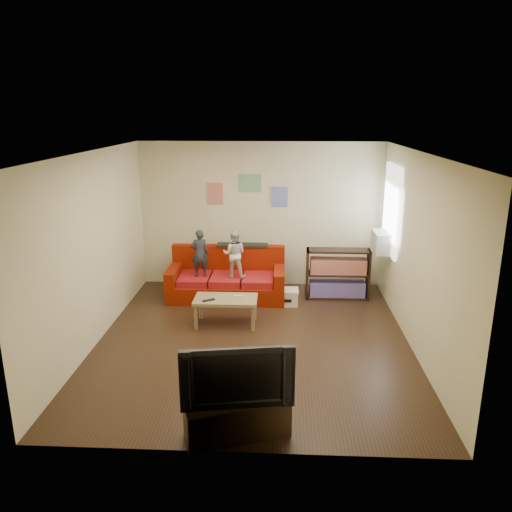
{
  "coord_description": "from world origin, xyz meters",
  "views": [
    {
      "loc": [
        0.37,
        -6.65,
        3.22
      ],
      "look_at": [
        0.0,
        0.8,
        1.05
      ],
      "focal_mm": 35.0,
      "sensor_mm": 36.0,
      "label": 1
    }
  ],
  "objects_px": {
    "television": "(237,373)",
    "sofa": "(227,280)",
    "bookshelf": "(337,276)",
    "coffee_table": "(226,302)",
    "file_box": "(286,297)",
    "child_a": "(200,253)",
    "child_b": "(234,254)",
    "tv_stand": "(237,419)"
  },
  "relations": [
    {
      "from": "child_a",
      "to": "television",
      "type": "bearing_deg",
      "value": 92.36
    },
    {
      "from": "child_b",
      "to": "file_box",
      "type": "distance_m",
      "value": 1.17
    },
    {
      "from": "child_a",
      "to": "television",
      "type": "xyz_separation_m",
      "value": [
        0.98,
        -3.84,
        -0.13
      ]
    },
    {
      "from": "sofa",
      "to": "coffee_table",
      "type": "height_order",
      "value": "sofa"
    },
    {
      "from": "child_a",
      "to": "tv_stand",
      "type": "xyz_separation_m",
      "value": [
        0.98,
        -3.84,
        -0.65
      ]
    },
    {
      "from": "sofa",
      "to": "tv_stand",
      "type": "height_order",
      "value": "sofa"
    },
    {
      "from": "child_b",
      "to": "coffee_table",
      "type": "height_order",
      "value": "child_b"
    },
    {
      "from": "coffee_table",
      "to": "television",
      "type": "distance_m",
      "value": 2.83
    },
    {
      "from": "file_box",
      "to": "tv_stand",
      "type": "distance_m",
      "value": 3.7
    },
    {
      "from": "child_b",
      "to": "tv_stand",
      "type": "bearing_deg",
      "value": 98.32
    },
    {
      "from": "sofa",
      "to": "coffee_table",
      "type": "bearing_deg",
      "value": -85.0
    },
    {
      "from": "sofa",
      "to": "television",
      "type": "relative_size",
      "value": 1.82
    },
    {
      "from": "bookshelf",
      "to": "coffee_table",
      "type": "bearing_deg",
      "value": -145.38
    },
    {
      "from": "file_box",
      "to": "child_a",
      "type": "bearing_deg",
      "value": 172.96
    },
    {
      "from": "file_box",
      "to": "coffee_table",
      "type": "bearing_deg",
      "value": -137.29
    },
    {
      "from": "coffee_table",
      "to": "file_box",
      "type": "relative_size",
      "value": 2.4
    },
    {
      "from": "child_a",
      "to": "child_b",
      "type": "bearing_deg",
      "value": 168.09
    },
    {
      "from": "file_box",
      "to": "tv_stand",
      "type": "height_order",
      "value": "tv_stand"
    },
    {
      "from": "coffee_table",
      "to": "television",
      "type": "relative_size",
      "value": 0.86
    },
    {
      "from": "child_a",
      "to": "file_box",
      "type": "distance_m",
      "value": 1.68
    },
    {
      "from": "child_a",
      "to": "tv_stand",
      "type": "relative_size",
      "value": 0.79
    },
    {
      "from": "television",
      "to": "coffee_table",
      "type": "bearing_deg",
      "value": 89.69
    },
    {
      "from": "bookshelf",
      "to": "child_a",
      "type": "bearing_deg",
      "value": -174.84
    },
    {
      "from": "child_b",
      "to": "television",
      "type": "relative_size",
      "value": 0.74
    },
    {
      "from": "child_b",
      "to": "tv_stand",
      "type": "height_order",
      "value": "child_b"
    },
    {
      "from": "child_a",
      "to": "file_box",
      "type": "relative_size",
      "value": 2.07
    },
    {
      "from": "child_b",
      "to": "file_box",
      "type": "xyz_separation_m",
      "value": [
        0.91,
        -0.19,
        -0.71
      ]
    },
    {
      "from": "television",
      "to": "sofa",
      "type": "bearing_deg",
      "value": 88.61
    },
    {
      "from": "child_b",
      "to": "tv_stand",
      "type": "relative_size",
      "value": 0.79
    },
    {
      "from": "tv_stand",
      "to": "child_b",
      "type": "bearing_deg",
      "value": 75.98
    },
    {
      "from": "sofa",
      "to": "child_a",
      "type": "xyz_separation_m",
      "value": [
        -0.45,
        -0.17,
        0.55
      ]
    },
    {
      "from": "file_box",
      "to": "bookshelf",
      "type": "bearing_deg",
      "value": 24.06
    },
    {
      "from": "bookshelf",
      "to": "television",
      "type": "xyz_separation_m",
      "value": [
        -1.44,
        -4.06,
        0.33
      ]
    },
    {
      "from": "bookshelf",
      "to": "file_box",
      "type": "bearing_deg",
      "value": -155.94
    },
    {
      "from": "tv_stand",
      "to": "television",
      "type": "height_order",
      "value": "television"
    },
    {
      "from": "tv_stand",
      "to": "television",
      "type": "distance_m",
      "value": 0.52
    },
    {
      "from": "child_a",
      "to": "tv_stand",
      "type": "height_order",
      "value": "child_a"
    },
    {
      "from": "bookshelf",
      "to": "file_box",
      "type": "xyz_separation_m",
      "value": [
        -0.91,
        -0.41,
        -0.25
      ]
    },
    {
      "from": "child_a",
      "to": "bookshelf",
      "type": "height_order",
      "value": "child_a"
    },
    {
      "from": "sofa",
      "to": "bookshelf",
      "type": "height_order",
      "value": "sofa"
    },
    {
      "from": "child_b",
      "to": "sofa",
      "type": "bearing_deg",
      "value": -46.3
    },
    {
      "from": "bookshelf",
      "to": "file_box",
      "type": "relative_size",
      "value": 2.73
    }
  ]
}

